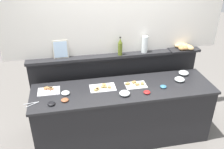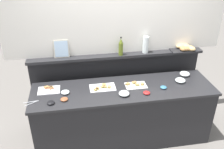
{
  "view_description": "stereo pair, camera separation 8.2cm",
  "coord_description": "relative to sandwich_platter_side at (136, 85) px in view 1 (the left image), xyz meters",
  "views": [
    {
      "loc": [
        -0.72,
        -2.8,
        2.67
      ],
      "look_at": [
        -0.15,
        0.1,
        1.07
      ],
      "focal_mm": 39.4,
      "sensor_mm": 36.0,
      "label": 1
    },
    {
      "loc": [
        -0.64,
        -2.82,
        2.67
      ],
      "look_at": [
        -0.15,
        0.1,
        1.07
      ],
      "focal_mm": 39.4,
      "sensor_mm": 36.0,
      "label": 2
    }
  ],
  "objects": [
    {
      "name": "ground_plane",
      "position": [
        -0.18,
        0.56,
        -0.9
      ],
      "size": [
        12.0,
        12.0,
        0.0
      ],
      "primitive_type": "plane",
      "color": "slate"
    },
    {
      "name": "bread_basket",
      "position": [
        0.86,
        0.41,
        0.34
      ],
      "size": [
        0.4,
        0.32,
        0.08
      ],
      "color": "black",
      "rests_on": "back_ledge_unit"
    },
    {
      "name": "back_ledge_unit",
      "position": [
        -0.18,
        0.49,
        -0.27
      ],
      "size": [
        2.63,
        0.22,
        1.2
      ],
      "color": "black",
      "rests_on": "ground_plane"
    },
    {
      "name": "condiment_bowl_dark",
      "position": [
        0.36,
        -0.13,
        0.01
      ],
      "size": [
        0.09,
        0.09,
        0.03
      ],
      "primitive_type": "ellipsoid",
      "color": "teal",
      "rests_on": "buffet_counter"
    },
    {
      "name": "serving_tongs",
      "position": [
        -1.39,
        -0.19,
        -0.01
      ],
      "size": [
        0.19,
        0.1,
        0.01
      ],
      "color": "#B7BABF",
      "rests_on": "buffet_counter"
    },
    {
      "name": "buffet_counter",
      "position": [
        -0.18,
        -0.04,
        -0.45
      ],
      "size": [
        2.53,
        0.71,
        0.89
      ],
      "color": "black",
      "rests_on": "ground_plane"
    },
    {
      "name": "glass_bowl_extra",
      "position": [
        -0.98,
        -0.05,
        0.01
      ],
      "size": [
        0.11,
        0.11,
        0.04
      ],
      "color": "silver",
      "rests_on": "buffet_counter"
    },
    {
      "name": "sandwich_platter_rear",
      "position": [
        -0.47,
        0.01,
        0.0
      ],
      "size": [
        0.35,
        0.21,
        0.04
      ],
      "color": "white",
      "rests_on": "buffet_counter"
    },
    {
      "name": "glass_bowl_medium",
      "position": [
        0.66,
        -0.01,
        0.02
      ],
      "size": [
        0.15,
        0.15,
        0.06
      ],
      "color": "silver",
      "rests_on": "buffet_counter"
    },
    {
      "name": "olive_oil_bottle",
      "position": [
        -0.14,
        0.39,
        0.43
      ],
      "size": [
        0.06,
        0.06,
        0.28
      ],
      "color": "#56661E",
      "rests_on": "back_ledge_unit"
    },
    {
      "name": "condiment_bowl_teal",
      "position": [
        0.09,
        -0.23,
        0.01
      ],
      "size": [
        0.09,
        0.09,
        0.03
      ],
      "primitive_type": "ellipsoid",
      "color": "red",
      "rests_on": "buffet_counter"
    },
    {
      "name": "condiment_bowl_cream",
      "position": [
        -0.99,
        -0.2,
        0.01
      ],
      "size": [
        0.1,
        0.1,
        0.03
      ],
      "primitive_type": "ellipsoid",
      "color": "brown",
      "rests_on": "buffet_counter"
    },
    {
      "name": "glass_bowl_large",
      "position": [
        0.8,
        0.17,
        0.02
      ],
      "size": [
        0.15,
        0.15,
        0.06
      ],
      "color": "silver",
      "rests_on": "buffet_counter"
    },
    {
      "name": "sandwich_platter_front",
      "position": [
        -1.19,
        0.08,
        -0.0
      ],
      "size": [
        0.29,
        0.21,
        0.04
      ],
      "color": "silver",
      "rests_on": "buffet_counter"
    },
    {
      "name": "framed_picture",
      "position": [
        -0.99,
        0.45,
        0.43
      ],
      "size": [
        0.22,
        0.05,
        0.26
      ],
      "color": "#B2AD9E",
      "rests_on": "back_ledge_unit"
    },
    {
      "name": "sandwich_platter_side",
      "position": [
        0.0,
        0.0,
        0.0
      ],
      "size": [
        0.29,
        0.19,
        0.04
      ],
      "color": "white",
      "rests_on": "buffet_counter"
    },
    {
      "name": "glass_bowl_small",
      "position": [
        -0.21,
        -0.21,
        0.02
      ],
      "size": [
        0.14,
        0.14,
        0.06
      ],
      "color": "silver",
      "rests_on": "buffet_counter"
    },
    {
      "name": "upper_wall_panel",
      "position": [
        -0.18,
        0.51,
        1.0
      ],
      "size": [
        3.23,
        0.08,
        1.4
      ],
      "primitive_type": "cube",
      "color": "white",
      "rests_on": "back_ledge_unit"
    },
    {
      "name": "condiment_bowl_red",
      "position": [
        -1.16,
        -0.25,
        0.01
      ],
      "size": [
        0.1,
        0.1,
        0.03
      ],
      "primitive_type": "ellipsoid",
      "color": "black",
      "rests_on": "buffet_counter"
    },
    {
      "name": "water_carafe",
      "position": [
        0.24,
        0.41,
        0.43
      ],
      "size": [
        0.09,
        0.09,
        0.25
      ],
      "primitive_type": "cylinder",
      "color": "silver",
      "rests_on": "back_ledge_unit"
    }
  ]
}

